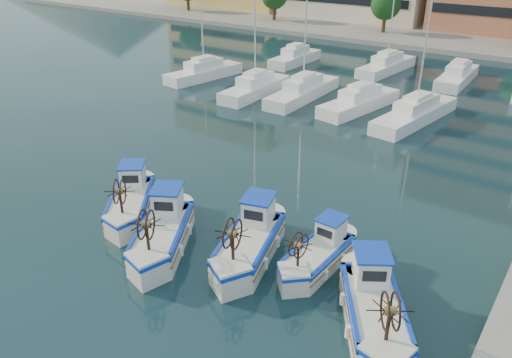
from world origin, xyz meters
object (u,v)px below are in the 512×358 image
object	(u,v)px
fishing_boat_b	(163,230)
fishing_boat_d	(319,253)
fishing_boat_a	(131,199)
fishing_boat_c	(250,240)
fishing_boat_e	(374,306)

from	to	relation	value
fishing_boat_b	fishing_boat_d	xyz separation A→B (m)	(6.55, 2.78, -0.16)
fishing_boat_a	fishing_boat_c	world-z (taller)	fishing_boat_c
fishing_boat_c	fishing_boat_e	xyz separation A→B (m)	(6.18, -0.87, -0.01)
fishing_boat_b	fishing_boat_c	bearing A→B (deg)	-5.91
fishing_boat_c	fishing_boat_e	world-z (taller)	fishing_boat_c
fishing_boat_d	fishing_boat_e	distance (m)	3.87
fishing_boat_b	fishing_boat_c	size ratio (longest dim) A/B	1.00
fishing_boat_a	fishing_boat_c	distance (m)	7.21
fishing_boat_b	fishing_boat_e	xyz separation A→B (m)	(9.88, 0.81, -0.01)
fishing_boat_b	fishing_boat_e	distance (m)	9.91
fishing_boat_e	fishing_boat_a	bearing A→B (deg)	145.13
fishing_boat_b	fishing_boat_d	world-z (taller)	fishing_boat_b
fishing_boat_d	fishing_boat_c	bearing A→B (deg)	-157.20
fishing_boat_a	fishing_boat_b	distance (m)	3.70
fishing_boat_a	fishing_boat_c	size ratio (longest dim) A/B	0.92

